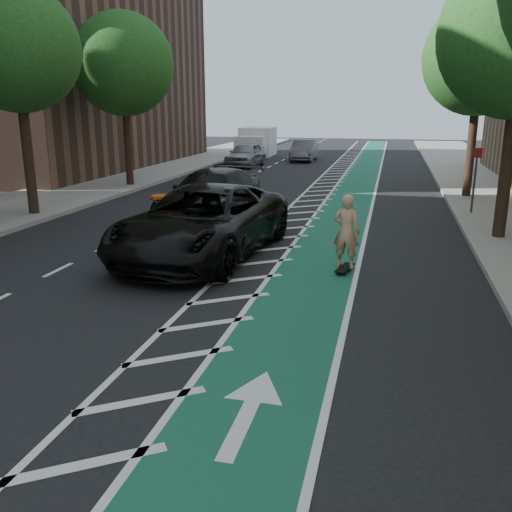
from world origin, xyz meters
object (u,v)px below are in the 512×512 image
(suv_far, at_px, (212,195))
(barrel_a, at_px, (160,210))
(skateboarder, at_px, (346,231))
(suv_near, at_px, (203,222))

(suv_far, relative_size, barrel_a, 6.32)
(suv_far, bearing_deg, skateboarder, -40.65)
(suv_near, distance_m, suv_far, 4.90)
(skateboarder, height_order, barrel_a, skateboarder)
(barrel_a, bearing_deg, suv_near, -52.28)
(skateboarder, xyz_separation_m, barrel_a, (-6.76, 4.38, -0.58))
(skateboarder, distance_m, suv_far, 7.44)
(skateboarder, bearing_deg, suv_near, 3.01)
(suv_far, xyz_separation_m, barrel_a, (-1.57, -0.95, -0.42))
(skateboarder, height_order, suv_near, skateboarder)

